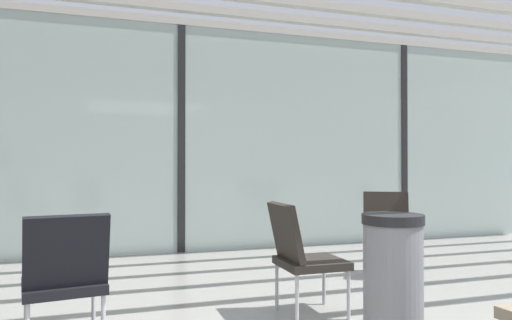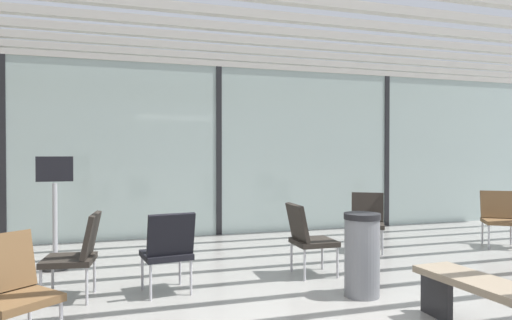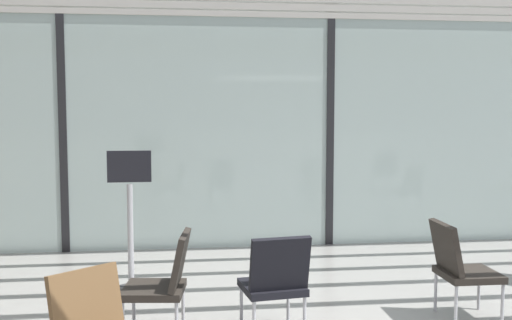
{
  "view_description": "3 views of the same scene",
  "coord_description": "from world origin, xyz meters",
  "views": [
    {
      "loc": [
        -1.08,
        -1.28,
        1.16
      ],
      "look_at": [
        1.54,
        6.62,
        1.25
      ],
      "focal_mm": 33.89,
      "sensor_mm": 36.0,
      "label": 1
    },
    {
      "loc": [
        -1.77,
        -2.85,
        1.48
      ],
      "look_at": [
        1.57,
        7.96,
        1.31
      ],
      "focal_mm": 31.68,
      "sensor_mm": 36.0,
      "label": 2
    },
    {
      "loc": [
        -2.01,
        -2.81,
        1.88
      ],
      "look_at": [
        -1.35,
        2.48,
        1.41
      ],
      "focal_mm": 42.41,
      "sensor_mm": 36.0,
      "label": 3
    }
  ],
  "objects": [
    {
      "name": "glass_curtain_wall",
      "position": [
        0.0,
        5.2,
        1.52
      ],
      "size": [
        14.0,
        0.08,
        3.05
      ],
      "primitive_type": "cube",
      "color": "#A3B7B2",
      "rests_on": "ground"
    },
    {
      "name": "window_mullion_0",
      "position": [
        -3.5,
        5.2,
        1.52
      ],
      "size": [
        0.1,
        0.12,
        3.05
      ],
      "primitive_type": "cube",
      "color": "black",
      "rests_on": "ground"
    },
    {
      "name": "window_mullion_1",
      "position": [
        0.0,
        5.2,
        1.52
      ],
      "size": [
        0.1,
        0.12,
        3.05
      ],
      "primitive_type": "cube",
      "color": "black",
      "rests_on": "ground"
    },
    {
      "name": "window_mullion_2",
      "position": [
        3.5,
        5.2,
        1.52
      ],
      "size": [
        0.1,
        0.12,
        3.05
      ],
      "primitive_type": "cube",
      "color": "black",
      "rests_on": "ground"
    },
    {
      "name": "ceiling_slats",
      "position": [
        0.0,
        1.9,
        3.1
      ],
      "size": [
        13.72,
        6.72,
        0.1
      ],
      "color": "#B7B2A8",
      "rests_on": "glass_curtain_wall"
    },
    {
      "name": "parked_airplane",
      "position": [
        0.6,
        9.27,
        1.88
      ],
      "size": [
        13.69,
        3.77,
        3.77
      ],
      "color": "#B2BCD6",
      "rests_on": "ground"
    },
    {
      "name": "lounge_chair_0",
      "position": [
        -2.15,
        2.04,
        0.49
      ],
      "size": [
        0.58,
        0.54,
        0.87
      ],
      "rotation": [
        0.0,
        0.0,
        4.59
      ],
      "color": "#28231E",
      "rests_on": "ground"
    },
    {
      "name": "lounge_chair_1",
      "position": [
        4.05,
        2.87,
        0.49
      ],
      "size": [
        0.68,
        0.7,
        0.87
      ],
      "rotation": [
        0.0,
        0.0,
        5.73
      ],
      "color": "brown",
      "rests_on": "ground"
    },
    {
      "name": "lounge_chair_2",
      "position": [
        -2.53,
        0.89,
        0.49
      ],
      "size": [
        0.7,
        0.71,
        0.87
      ],
      "rotation": [
        0.0,
        0.0,
        0.69
      ],
      "color": "brown",
      "rests_on": "ground"
    },
    {
      "name": "lounge_chair_4",
      "position": [
        -1.26,
        1.91,
        0.49
      ],
      "size": [
        0.55,
        0.59,
        0.87
      ],
      "rotation": [
        0.0,
        0.0,
        3.28
      ],
      "color": "black",
      "rests_on": "ground"
    },
    {
      "name": "lounge_chair_5",
      "position": [
        0.43,
        2.16,
        0.49
      ],
      "size": [
        0.53,
        0.48,
        0.87
      ],
      "rotation": [
        0.0,
        0.0,
        1.56
      ],
      "color": "#28231E",
      "rests_on": "ground"
    },
    {
      "name": "lounge_chair_6",
      "position": [
        1.88,
        3.2,
        0.49
      ],
      "size": [
        0.68,
        0.7,
        0.87
      ],
      "rotation": [
        0.0,
        0.0,
        5.75
      ],
      "color": "#28231E",
      "rests_on": "ground"
    },
    {
      "name": "waiting_bench",
      "position": [
        1.03,
        -0.13,
        0.36
      ],
      "size": [
        0.49,
        1.7,
        0.47
      ],
      "rotation": [
        0.0,
        0.0,
        1.63
      ],
      "color": "#7F705B",
      "rests_on": "ground"
    },
    {
      "name": "trash_bin",
      "position": [
        0.65,
        1.27,
        0.43
      ],
      "size": [
        0.38,
        0.38,
        0.86
      ],
      "color": "slate",
      "rests_on": "ground"
    },
    {
      "name": "info_sign",
      "position": [
        -2.53,
        3.38,
        0.68
      ],
      "size": [
        0.44,
        0.32,
        1.44
      ],
      "color": "#333333",
      "rests_on": "ground"
    }
  ]
}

